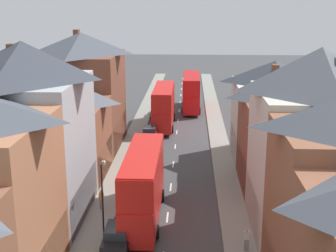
{
  "coord_description": "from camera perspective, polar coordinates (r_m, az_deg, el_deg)",
  "views": [
    {
      "loc": [
        1.62,
        -14.78,
        16.07
      ],
      "look_at": [
        -0.83,
        36.18,
        2.37
      ],
      "focal_mm": 50.0,
      "sensor_mm": 36.0,
      "label": 1
    }
  ],
  "objects": [
    {
      "name": "car_parked_left_a",
      "position": [
        55.41,
        -2.24,
        -0.92
      ],
      "size": [
        1.9,
        3.8,
        1.7
      ],
      "color": "maroon",
      "rests_on": "ground"
    },
    {
      "name": "terrace_row_left",
      "position": [
        32.33,
        -18.86,
        -3.73
      ],
      "size": [
        8.0,
        53.65,
        14.52
      ],
      "color": "silver",
      "rests_on": "ground"
    },
    {
      "name": "double_decker_bus_far_approaching",
      "position": [
        70.76,
        2.85,
        4.22
      ],
      "size": [
        2.74,
        10.8,
        5.3
      ],
      "color": "red",
      "rests_on": "ground"
    },
    {
      "name": "double_decker_bus_lead",
      "position": [
        60.94,
        -0.54,
        2.47
      ],
      "size": [
        2.74,
        10.8,
        5.3
      ],
      "color": "red",
      "rests_on": "ground"
    },
    {
      "name": "double_decker_bus_mid_street",
      "position": [
        35.22,
        -3.06,
        -7.1
      ],
      "size": [
        2.74,
        10.8,
        5.3
      ],
      "color": "red",
      "rests_on": "ground"
    },
    {
      "name": "car_near_blue",
      "position": [
        67.12,
        -1.35,
        1.9
      ],
      "size": [
        1.9,
        4.05,
        1.63
      ],
      "color": "#B7BABF",
      "rests_on": "ground"
    },
    {
      "name": "centre_line_dashes",
      "position": [
        53.29,
        0.88,
        -2.52
      ],
      "size": [
        0.14,
        97.8,
        0.01
      ],
      "color": "silver",
      "rests_on": "ground"
    },
    {
      "name": "street_lamp",
      "position": [
        32.51,
        -7.97,
        -8.36
      ],
      "size": [
        0.2,
        1.12,
        5.5
      ],
      "color": "black",
      "rests_on": "ground"
    },
    {
      "name": "car_parked_right_a",
      "position": [
        49.4,
        -2.87,
        -2.94
      ],
      "size": [
        1.9,
        4.31,
        1.68
      ],
      "color": "navy",
      "rests_on": "ground"
    },
    {
      "name": "pedestrian_far_left",
      "position": [
        37.59,
        -8.14,
        -8.71
      ],
      "size": [
        0.36,
        0.22,
        1.61
      ],
      "color": "gray",
      "rests_on": "pavement_left"
    },
    {
      "name": "pavement_right",
      "position": [
        55.26,
        6.25,
        -1.89
      ],
      "size": [
        2.2,
        104.0,
        0.14
      ],
      "primitive_type": "cube",
      "color": "gray",
      "rests_on": "ground"
    },
    {
      "name": "terrace_row_right",
      "position": [
        29.05,
        19.84,
        -6.73
      ],
      "size": [
        8.0,
        49.99,
        13.25
      ],
      "color": "#ADB2B7",
      "rests_on": "ground"
    },
    {
      "name": "pavement_left",
      "position": [
        55.56,
        -4.31,
        -1.75
      ],
      "size": [
        2.2,
        104.0,
        0.14
      ],
      "primitive_type": "cube",
      "color": "gray",
      "rests_on": "ground"
    },
    {
      "name": "car_near_silver",
      "position": [
        32.23,
        -6.17,
        -13.24
      ],
      "size": [
        1.9,
        4.07,
        1.69
      ],
      "color": "black",
      "rests_on": "ground"
    },
    {
      "name": "pedestrian_mid_right",
      "position": [
        31.87,
        9.58,
        -13.35
      ],
      "size": [
        0.36,
        0.22,
        1.61
      ],
      "color": "gray",
      "rests_on": "pavement_right"
    }
  ]
}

